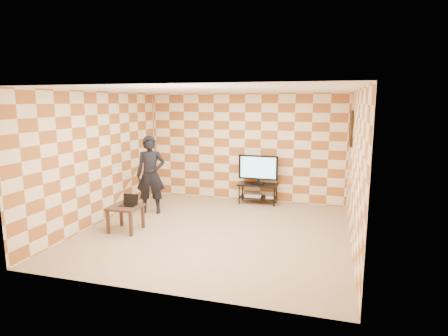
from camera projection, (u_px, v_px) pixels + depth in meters
The scene contains 14 objects.
floor at pixel (216, 231), 7.29m from camera, with size 5.00×5.00×0.00m, color tan.
wall_back at pixel (245, 148), 9.43m from camera, with size 5.00×0.02×2.70m, color beige.
wall_front at pixel (156, 194), 4.69m from camera, with size 5.00×0.02×2.70m, color beige.
wall_left at pixel (100, 158), 7.74m from camera, with size 0.02×5.00×2.70m, color beige.
wall_right at pixel (355, 169), 6.38m from camera, with size 0.02×5.00×2.70m, color beige.
ceiling at pixel (215, 90), 6.82m from camera, with size 5.00×5.00×0.02m, color white.
wall_art at pixel (351, 128), 7.75m from camera, with size 0.04×0.72×0.72m.
tv_stand at pixel (258, 189), 9.22m from camera, with size 0.98×0.44×0.50m.
tv at pixel (258, 168), 9.13m from camera, with size 0.98×0.20×0.71m.
dvd_player at pixel (253, 195), 9.28m from camera, with size 0.40×0.29×0.07m, color #B1B1B4.
game_console at pixel (270, 197), 9.12m from camera, with size 0.20×0.14×0.04m, color silver.
side_table at pixel (125, 210), 7.25m from camera, with size 0.58×0.58×0.50m.
laptop at pixel (129, 203), 7.30m from camera, with size 0.32×0.26×0.21m.
person at pixel (151, 175), 8.37m from camera, with size 0.64×0.42×1.75m, color black.
Camera 1 is at (2.08, -6.65, 2.48)m, focal length 30.00 mm.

